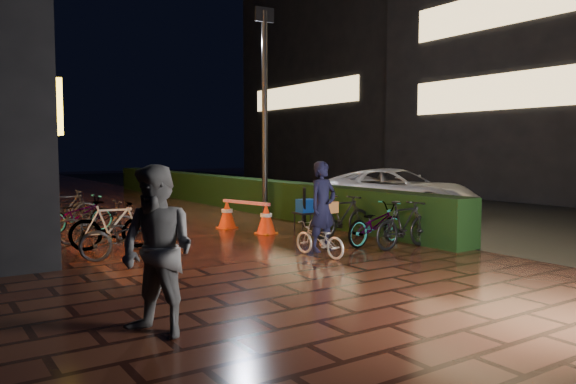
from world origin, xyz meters
TOP-DOWN VIEW (x-y plane):
  - ground at (0.00, 0.00)m, footprint 80.00×80.00m
  - asphalt_road at (9.00, 5.00)m, footprint 11.00×60.00m
  - hedge at (3.30, 8.00)m, footprint 0.70×20.00m
  - bystander_person at (-3.35, -3.37)m, footprint 1.01×1.08m
  - van at (6.56, 3.22)m, footprint 3.87×5.27m
  - far_buildings at (17.23, 9.61)m, footprint 9.08×31.00m
  - lamp_post_hedge at (2.75, 4.53)m, footprint 0.55×0.17m
  - lamp_post_sf at (-2.96, 9.81)m, footprint 0.52×0.22m
  - cyclist at (0.62, -0.90)m, footprint 0.65×1.24m
  - traffic_barrier at (1.07, 2.64)m, footprint 0.81×1.75m
  - cart_assembly at (2.32, 1.94)m, footprint 0.61×0.58m
  - parked_bikes_storefront at (-2.32, 3.65)m, footprint 1.72×6.38m
  - parked_bikes_hedge at (2.34, -0.38)m, footprint 1.81×2.20m

SIDE VIEW (x-z plane):
  - ground at x=0.00m, z-range 0.00..0.00m
  - asphalt_road at x=9.00m, z-range 0.00..0.01m
  - traffic_barrier at x=1.07m, z-range 0.00..0.71m
  - parked_bikes_storefront at x=-2.32m, z-range -0.03..0.91m
  - parked_bikes_hedge at x=2.34m, z-range -0.02..0.93m
  - hedge at x=3.30m, z-range 0.00..1.00m
  - cart_assembly at x=2.32m, z-range 0.01..1.07m
  - cyclist at x=0.62m, z-range -0.22..1.50m
  - van at x=6.56m, z-range 0.01..1.34m
  - bystander_person at x=-3.35m, z-range 0.00..1.78m
  - lamp_post_sf at x=-2.96m, z-range 0.28..5.78m
  - lamp_post_hedge at x=2.75m, z-range 0.29..6.07m
  - far_buildings at x=17.23m, z-range -0.53..13.47m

